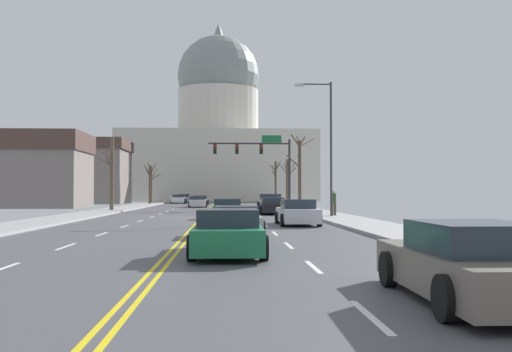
{
  "coord_description": "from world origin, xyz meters",
  "views": [
    {
      "loc": [
        1.51,
        -37.23,
        1.73
      ],
      "look_at": [
        5.29,
        35.78,
        3.67
      ],
      "focal_mm": 40.42,
      "sensor_mm": 36.0,
      "label": 1
    }
  ],
  "objects_px": {
    "sedan_oncoming_03": "(184,198)",
    "pedestrian_00": "(334,201)",
    "sedan_near_06": "(470,264)",
    "sedan_oncoming_01": "(201,200)",
    "sedan_near_05": "(228,233)",
    "sedan_near_02": "(228,209)",
    "street_lamp_right": "(326,137)",
    "sedan_oncoming_02": "(179,199)",
    "sedan_near_04": "(236,221)",
    "pickup_truck_near_00": "(271,203)",
    "sedan_near_01": "(273,206)",
    "sedan_near_03": "(297,213)",
    "sedan_oncoming_00": "(198,202)",
    "signal_gantry": "(261,155)"
  },
  "relations": [
    {
      "from": "sedan_oncoming_03",
      "to": "pedestrian_00",
      "type": "height_order",
      "value": "pedestrian_00"
    },
    {
      "from": "sedan_near_06",
      "to": "sedan_oncoming_01",
      "type": "relative_size",
      "value": 1.09
    },
    {
      "from": "sedan_near_05",
      "to": "sedan_oncoming_03",
      "type": "relative_size",
      "value": 1.11
    },
    {
      "from": "sedan_near_02",
      "to": "pedestrian_00",
      "type": "xyz_separation_m",
      "value": [
        6.98,
        1.11,
        0.47
      ]
    },
    {
      "from": "street_lamp_right",
      "to": "sedan_oncoming_02",
      "type": "relative_size",
      "value": 1.91
    },
    {
      "from": "sedan_near_04",
      "to": "sedan_oncoming_03",
      "type": "distance_m",
      "value": 69.21
    },
    {
      "from": "street_lamp_right",
      "to": "pickup_truck_near_00",
      "type": "bearing_deg",
      "value": 100.08
    },
    {
      "from": "sedan_near_01",
      "to": "sedan_near_03",
      "type": "height_order",
      "value": "sedan_near_03"
    },
    {
      "from": "pickup_truck_near_00",
      "to": "sedan_near_03",
      "type": "height_order",
      "value": "pickup_truck_near_00"
    },
    {
      "from": "sedan_oncoming_00",
      "to": "sedan_oncoming_02",
      "type": "distance_m",
      "value": 19.91
    },
    {
      "from": "sedan_near_02",
      "to": "sedan_near_05",
      "type": "distance_m",
      "value": 20.82
    },
    {
      "from": "sedan_near_01",
      "to": "sedan_near_05",
      "type": "xyz_separation_m",
      "value": [
        -3.46,
        -27.75,
        -0.0
      ]
    },
    {
      "from": "signal_gantry",
      "to": "sedan_oncoming_01",
      "type": "relative_size",
      "value": 1.85
    },
    {
      "from": "sedan_near_03",
      "to": "sedan_near_06",
      "type": "relative_size",
      "value": 0.98
    },
    {
      "from": "sedan_near_04",
      "to": "sedan_oncoming_03",
      "type": "xyz_separation_m",
      "value": [
        -7.07,
        68.85,
        0.06
      ]
    },
    {
      "from": "sedan_near_02",
      "to": "sedan_near_04",
      "type": "height_order",
      "value": "sedan_near_02"
    },
    {
      "from": "signal_gantry",
      "to": "pickup_truck_near_00",
      "type": "bearing_deg",
      "value": -82.77
    },
    {
      "from": "street_lamp_right",
      "to": "sedan_near_06",
      "type": "height_order",
      "value": "street_lamp_right"
    },
    {
      "from": "sedan_near_01",
      "to": "sedan_oncoming_03",
      "type": "xyz_separation_m",
      "value": [
        -10.18,
        48.16,
        0.02
      ]
    },
    {
      "from": "sedan_near_04",
      "to": "sedan_oncoming_01",
      "type": "distance_m",
      "value": 50.29
    },
    {
      "from": "sedan_oncoming_03",
      "to": "sedan_oncoming_01",
      "type": "bearing_deg",
      "value": -79.53
    },
    {
      "from": "signal_gantry",
      "to": "sedan_near_06",
      "type": "height_order",
      "value": "signal_gantry"
    },
    {
      "from": "pickup_truck_near_00",
      "to": "sedan_near_05",
      "type": "height_order",
      "value": "pickup_truck_near_00"
    },
    {
      "from": "sedan_near_01",
      "to": "sedan_oncoming_02",
      "type": "distance_m",
      "value": 40.44
    },
    {
      "from": "sedan_oncoming_00",
      "to": "sedan_near_02",
      "type": "bearing_deg",
      "value": -83.12
    },
    {
      "from": "pickup_truck_near_00",
      "to": "sedan_near_04",
      "type": "distance_m",
      "value": 27.85
    },
    {
      "from": "sedan_oncoming_02",
      "to": "sedan_near_03",
      "type": "bearing_deg",
      "value": -78.9
    },
    {
      "from": "signal_gantry",
      "to": "sedan_oncoming_00",
      "type": "xyz_separation_m",
      "value": [
        -6.39,
        7.83,
        -4.6
      ]
    },
    {
      "from": "sedan_oncoming_01",
      "to": "sedan_oncoming_02",
      "type": "xyz_separation_m",
      "value": [
        -3.57,
        9.64,
        0.04
      ]
    },
    {
      "from": "signal_gantry",
      "to": "sedan_near_01",
      "type": "xyz_separation_m",
      "value": [
        0.21,
        -11.72,
        -4.59
      ]
    },
    {
      "from": "sedan_near_02",
      "to": "sedan_near_04",
      "type": "bearing_deg",
      "value": -88.77
    },
    {
      "from": "sedan_oncoming_01",
      "to": "sedan_oncoming_03",
      "type": "height_order",
      "value": "sedan_oncoming_03"
    },
    {
      "from": "sedan_oncoming_03",
      "to": "pedestrian_00",
      "type": "distance_m",
      "value": 55.7
    },
    {
      "from": "sedan_near_01",
      "to": "sedan_near_06",
      "type": "xyz_separation_m",
      "value": [
        0.3,
        -34.64,
        -0.0
      ]
    },
    {
      "from": "pickup_truck_near_00",
      "to": "sedan_oncoming_00",
      "type": "distance_m",
      "value": 14.42
    },
    {
      "from": "sedan_near_06",
      "to": "sedan_oncoming_02",
      "type": "bearing_deg",
      "value": 98.18
    },
    {
      "from": "signal_gantry",
      "to": "sedan_oncoming_02",
      "type": "height_order",
      "value": "signal_gantry"
    },
    {
      "from": "signal_gantry",
      "to": "sedan_near_06",
      "type": "relative_size",
      "value": 1.7
    },
    {
      "from": "sedan_near_05",
      "to": "pedestrian_00",
      "type": "height_order",
      "value": "pedestrian_00"
    },
    {
      "from": "signal_gantry",
      "to": "pickup_truck_near_00",
      "type": "relative_size",
      "value": 1.43
    },
    {
      "from": "sedan_near_06",
      "to": "sedan_oncoming_02",
      "type": "height_order",
      "value": "sedan_oncoming_02"
    },
    {
      "from": "sedan_near_01",
      "to": "pedestrian_00",
      "type": "bearing_deg",
      "value": -58.4
    },
    {
      "from": "sedan_oncoming_01",
      "to": "sedan_near_03",
      "type": "bearing_deg",
      "value": -81.04
    },
    {
      "from": "sedan_near_02",
      "to": "sedan_oncoming_02",
      "type": "height_order",
      "value": "sedan_oncoming_02"
    },
    {
      "from": "street_lamp_right",
      "to": "pedestrian_00",
      "type": "relative_size",
      "value": 5.18
    },
    {
      "from": "pickup_truck_near_00",
      "to": "sedan_oncoming_02",
      "type": "relative_size",
      "value": 1.23
    },
    {
      "from": "signal_gantry",
      "to": "sedan_near_05",
      "type": "xyz_separation_m",
      "value": [
        -3.25,
        -39.47,
        -4.6
      ]
    },
    {
      "from": "sedan_near_02",
      "to": "sedan_oncoming_01",
      "type": "relative_size",
      "value": 1.05
    },
    {
      "from": "sedan_near_06",
      "to": "street_lamp_right",
      "type": "bearing_deg",
      "value": 84.63
    },
    {
      "from": "signal_gantry",
      "to": "sedan_near_02",
      "type": "xyz_separation_m",
      "value": [
        -3.2,
        -18.64,
        -4.59
      ]
    }
  ]
}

